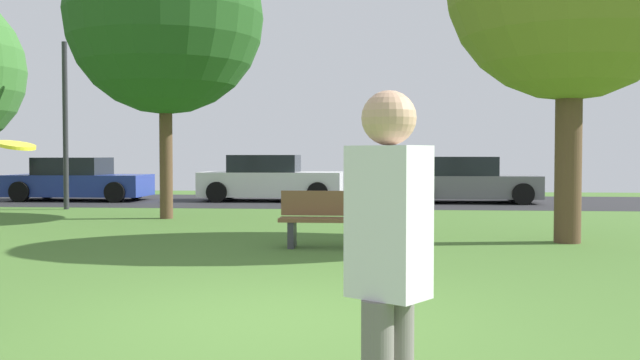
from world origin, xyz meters
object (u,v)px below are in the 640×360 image
Objects in this scene: person_thrower at (388,272)px; park_bench at (330,219)px; frisbee_disc at (16,145)px; oak_tree_center at (165,16)px; parked_car_white at (270,180)px; parked_car_blue at (78,181)px; street_lamp_post at (65,126)px; parked_car_grey at (467,182)px.

person_thrower reaches higher than park_bench.
frisbee_disc reaches higher than park_bench.
parked_car_white is (1.41, 6.34, -3.99)m from oak_tree_center.
oak_tree_center is at bearing -48.88° from park_bench.
parked_car_blue is (-7.14, 17.13, -0.93)m from frisbee_disc.
parked_car_white is 2.78× the size of park_bench.
parked_car_blue is at bearing 109.24° from street_lamp_post.
oak_tree_center is 8.63m from parked_car_blue.
parked_car_white is at bearing 38.30° from street_lamp_post.
frisbee_disc is (2.38, -11.16, -3.10)m from oak_tree_center.
parked_car_white is at bearing -44.95° from person_thrower.
frisbee_disc is at bearing -77.98° from oak_tree_center.
park_bench is at bearing 74.49° from frisbee_disc.
park_bench is 0.36× the size of street_lamp_post.
parked_car_blue is 0.97× the size of street_lamp_post.
street_lamp_post reaches higher than park_bench.
street_lamp_post is at bearing -26.52° from person_thrower.
street_lamp_post is at bearing -43.13° from park_bench.
person_thrower is at bearing -79.41° from parked_car_white.
person_thrower is 3.26m from frisbee_disc.
parked_car_grey is (5.20, 17.25, -0.92)m from frisbee_disc.
parked_car_white is at bearing 93.15° from frisbee_disc.
parked_car_grey is at bearing -2.27° from parked_car_white.
frisbee_disc is at bearing -106.78° from parked_car_grey.
person_thrower is 21.32m from parked_car_blue.
park_bench is (8.91, -10.73, -0.17)m from parked_car_blue.
street_lamp_post is (-4.94, -3.90, 1.58)m from parked_car_white.
parked_car_blue is (-4.76, 5.97, -4.03)m from oak_tree_center.
park_bench is at bearing -43.13° from street_lamp_post.
parked_car_white is at bearing 3.41° from parked_car_blue.
street_lamp_post is (-11.11, -3.66, 1.61)m from parked_car_grey.
street_lamp_post is (-3.53, 2.44, -2.41)m from oak_tree_center.
oak_tree_center is at bearing -34.64° from street_lamp_post.
street_lamp_post is (1.23, -3.53, 1.62)m from parked_car_blue.
person_thrower reaches higher than frisbee_disc.
parked_car_blue is at bearing -50.28° from park_bench.
parked_car_grey is at bearing -63.17° from person_thrower.
person_thrower is 4.87× the size of frisbee_disc.
oak_tree_center reaches higher than parked_car_grey.
oak_tree_center is 19.06× the size of frisbee_disc.
parked_car_white reaches higher than park_bench.
frisbee_disc is 6.73m from park_bench.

